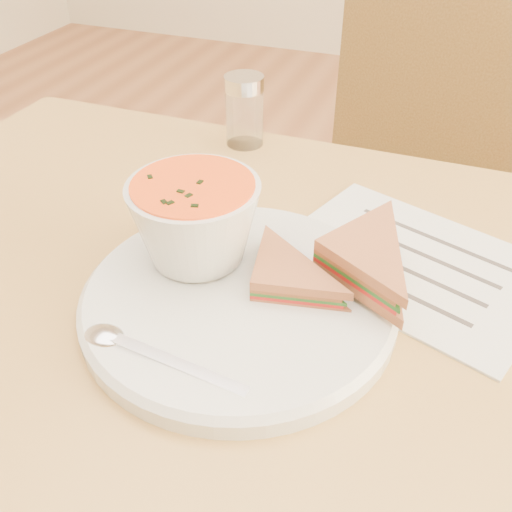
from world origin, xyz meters
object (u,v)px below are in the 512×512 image
at_px(dining_table, 245,492).
at_px(soup_bowl, 196,225).
at_px(plate, 239,300).
at_px(condiment_shaker, 244,111).
at_px(chair_far, 380,262).

bearing_deg(dining_table, soup_bowl, 168.15).
height_order(dining_table, soup_bowl, soup_bowl).
distance_m(dining_table, soup_bowl, 0.44).
bearing_deg(dining_table, plate, -70.13).
bearing_deg(dining_table, condiment_shaker, 110.85).
bearing_deg(chair_far, condiment_shaker, 51.79).
bearing_deg(plate, soup_bowl, 150.24).
relative_size(dining_table, condiment_shaker, 10.04).
xyz_separation_m(dining_table, plate, (0.01, -0.02, 0.38)).
height_order(plate, condiment_shaker, condiment_shaker).
xyz_separation_m(chair_far, condiment_shaker, (-0.21, -0.16, 0.33)).
bearing_deg(plate, condiment_shaker, 110.78).
relative_size(plate, soup_bowl, 2.35).
relative_size(chair_far, condiment_shaker, 9.45).
bearing_deg(chair_far, soup_bowl, 87.20).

